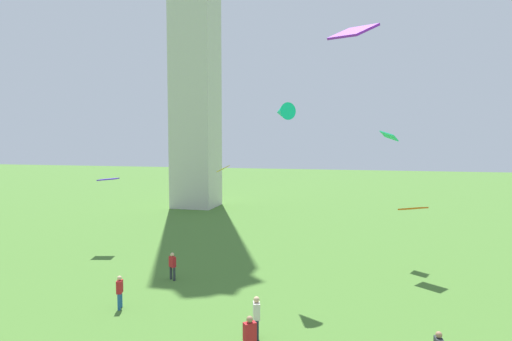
{
  "coord_description": "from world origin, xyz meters",
  "views": [
    {
      "loc": [
        7.52,
        -1.9,
        8.22
      ],
      "look_at": [
        2.85,
        16.95,
        6.85
      ],
      "focal_mm": 29.61,
      "sensor_mm": 36.0,
      "label": 1
    }
  ],
  "objects_px": {
    "person_0": "(256,315)",
    "kite_flying_4": "(389,136)",
    "person_1": "(250,336)",
    "kite_flying_3": "(223,169)",
    "person_2": "(120,290)",
    "kite_flying_1": "(108,179)",
    "kite_flying_2": "(413,209)",
    "kite_flying_7": "(282,112)",
    "person_3": "(172,265)",
    "kite_flying_5": "(353,32)"
  },
  "relations": [
    {
      "from": "person_1",
      "to": "kite_flying_4",
      "type": "bearing_deg",
      "value": 31.5
    },
    {
      "from": "kite_flying_2",
      "to": "kite_flying_3",
      "type": "distance_m",
      "value": 12.4
    },
    {
      "from": "person_2",
      "to": "person_1",
      "type": "bearing_deg",
      "value": -131.96
    },
    {
      "from": "person_2",
      "to": "kite_flying_3",
      "type": "height_order",
      "value": "kite_flying_3"
    },
    {
      "from": "kite_flying_3",
      "to": "kite_flying_7",
      "type": "height_order",
      "value": "kite_flying_7"
    },
    {
      "from": "person_2",
      "to": "person_3",
      "type": "distance_m",
      "value": 4.61
    },
    {
      "from": "kite_flying_3",
      "to": "person_0",
      "type": "bearing_deg",
      "value": 30.68
    },
    {
      "from": "kite_flying_2",
      "to": "kite_flying_7",
      "type": "xyz_separation_m",
      "value": [
        -7.46,
        -3.21,
        5.72
      ]
    },
    {
      "from": "person_2",
      "to": "person_3",
      "type": "bearing_deg",
      "value": -26.1
    },
    {
      "from": "kite_flying_5",
      "to": "kite_flying_7",
      "type": "bearing_deg",
      "value": -11.71
    },
    {
      "from": "kite_flying_1",
      "to": "kite_flying_5",
      "type": "relative_size",
      "value": 0.81
    },
    {
      "from": "person_3",
      "to": "kite_flying_4",
      "type": "relative_size",
      "value": 1.14
    },
    {
      "from": "person_1",
      "to": "kite_flying_1",
      "type": "height_order",
      "value": "kite_flying_1"
    },
    {
      "from": "kite_flying_4",
      "to": "person_2",
      "type": "bearing_deg",
      "value": -92.59
    },
    {
      "from": "person_2",
      "to": "kite_flying_5",
      "type": "height_order",
      "value": "kite_flying_5"
    },
    {
      "from": "person_0",
      "to": "kite_flying_4",
      "type": "height_order",
      "value": "kite_flying_4"
    },
    {
      "from": "kite_flying_3",
      "to": "kite_flying_2",
      "type": "bearing_deg",
      "value": 93.81
    },
    {
      "from": "person_0",
      "to": "person_2",
      "type": "distance_m",
      "value": 7.41
    },
    {
      "from": "person_2",
      "to": "kite_flying_7",
      "type": "height_order",
      "value": "kite_flying_7"
    },
    {
      "from": "person_0",
      "to": "kite_flying_3",
      "type": "distance_m",
      "value": 12.99
    },
    {
      "from": "kite_flying_7",
      "to": "kite_flying_2",
      "type": "bearing_deg",
      "value": 165.16
    },
    {
      "from": "person_3",
      "to": "person_0",
      "type": "bearing_deg",
      "value": 169.55
    },
    {
      "from": "kite_flying_7",
      "to": "kite_flying_3",
      "type": "bearing_deg",
      "value": -75.65
    },
    {
      "from": "kite_flying_2",
      "to": "kite_flying_4",
      "type": "height_order",
      "value": "kite_flying_4"
    },
    {
      "from": "person_1",
      "to": "kite_flying_3",
      "type": "xyz_separation_m",
      "value": [
        -5.18,
        12.6,
        5.32
      ]
    },
    {
      "from": "person_0",
      "to": "kite_flying_5",
      "type": "distance_m",
      "value": 11.96
    },
    {
      "from": "kite_flying_5",
      "to": "kite_flying_7",
      "type": "xyz_separation_m",
      "value": [
        -3.95,
        6.65,
        -2.55
      ]
    },
    {
      "from": "person_1",
      "to": "kite_flying_7",
      "type": "bearing_deg",
      "value": 53.61
    },
    {
      "from": "person_0",
      "to": "kite_flying_7",
      "type": "relative_size",
      "value": 1.09
    },
    {
      "from": "kite_flying_1",
      "to": "kite_flying_4",
      "type": "relative_size",
      "value": 1.14
    },
    {
      "from": "person_1",
      "to": "kite_flying_7",
      "type": "distance_m",
      "value": 12.6
    },
    {
      "from": "person_0",
      "to": "kite_flying_5",
      "type": "height_order",
      "value": "kite_flying_5"
    },
    {
      "from": "person_1",
      "to": "kite_flying_5",
      "type": "xyz_separation_m",
      "value": [
        3.5,
        2.31,
        11.39
      ]
    },
    {
      "from": "kite_flying_3",
      "to": "person_2",
      "type": "bearing_deg",
      "value": -7.97
    },
    {
      "from": "person_0",
      "to": "kite_flying_3",
      "type": "height_order",
      "value": "kite_flying_3"
    },
    {
      "from": "kite_flying_1",
      "to": "kite_flying_3",
      "type": "bearing_deg",
      "value": -21.25
    },
    {
      "from": "kite_flying_3",
      "to": "kite_flying_7",
      "type": "distance_m",
      "value": 6.93
    },
    {
      "from": "kite_flying_2",
      "to": "kite_flying_1",
      "type": "bearing_deg",
      "value": -147.73
    },
    {
      "from": "person_0",
      "to": "kite_flying_4",
      "type": "relative_size",
      "value": 1.26
    },
    {
      "from": "person_1",
      "to": "kite_flying_3",
      "type": "distance_m",
      "value": 14.63
    },
    {
      "from": "person_2",
      "to": "kite_flying_4",
      "type": "xyz_separation_m",
      "value": [
        13.27,
        13.33,
        7.63
      ]
    },
    {
      "from": "kite_flying_4",
      "to": "kite_flying_5",
      "type": "height_order",
      "value": "kite_flying_5"
    },
    {
      "from": "person_1",
      "to": "kite_flying_2",
      "type": "xyz_separation_m",
      "value": [
        7.02,
        12.17,
        3.13
      ]
    },
    {
      "from": "person_3",
      "to": "kite_flying_4",
      "type": "distance_m",
      "value": 17.15
    },
    {
      "from": "kite_flying_5",
      "to": "kite_flying_3",
      "type": "bearing_deg",
      "value": -2.23
    },
    {
      "from": "kite_flying_3",
      "to": "kite_flying_4",
      "type": "bearing_deg",
      "value": 116.05
    },
    {
      "from": "person_3",
      "to": "kite_flying_1",
      "type": "xyz_separation_m",
      "value": [
        -7.87,
        5.66,
        4.38
      ]
    },
    {
      "from": "kite_flying_2",
      "to": "kite_flying_5",
      "type": "height_order",
      "value": "kite_flying_5"
    },
    {
      "from": "kite_flying_4",
      "to": "kite_flying_3",
      "type": "bearing_deg",
      "value": -117.47
    },
    {
      "from": "kite_flying_1",
      "to": "kite_flying_7",
      "type": "relative_size",
      "value": 0.98
    }
  ]
}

